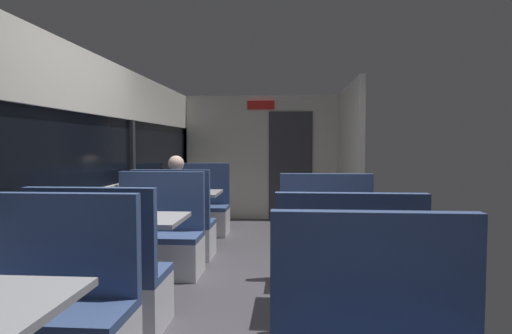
{
  "coord_description": "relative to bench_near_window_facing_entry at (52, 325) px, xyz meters",
  "views": [
    {
      "loc": [
        0.5,
        -3.78,
        1.41
      ],
      "look_at": [
        0.0,
        2.88,
        1.04
      ],
      "focal_mm": 30.02,
      "sensor_mm": 36.0,
      "label": 1
    }
  ],
  "objects": [
    {
      "name": "bench_mid_window_facing_entry",
      "position": [
        0.0,
        2.08,
        0.0
      ],
      "size": [
        0.95,
        0.5,
        1.1
      ],
      "color": "silver",
      "rests_on": "ground_plane"
    },
    {
      "name": "bench_far_window_facing_end",
      "position": [
        0.0,
        2.75,
        0.0
      ],
      "size": [
        0.95,
        0.5,
        1.1
      ],
      "color": "silver",
      "rests_on": "ground_plane"
    },
    {
      "name": "bench_rear_aisle_facing_end",
      "position": [
        1.79,
        0.48,
        0.0
      ],
      "size": [
        0.95,
        0.5,
        1.1
      ],
      "color": "silver",
      "rests_on": "ground_plane"
    },
    {
      "name": "bench_mid_window_facing_end",
      "position": [
        0.0,
        0.68,
        0.0
      ],
      "size": [
        0.95,
        0.5,
        1.1
      ],
      "color": "silver",
      "rests_on": "ground_plane"
    },
    {
      "name": "seated_passenger",
      "position": [
        0.0,
        2.83,
        0.21
      ],
      "size": [
        0.47,
        0.55,
        1.26
      ],
      "color": "#26262D",
      "rests_on": "ground_plane"
    },
    {
      "name": "dining_table_mid_window",
      "position": [
        0.0,
        1.38,
        0.31
      ],
      "size": [
        0.9,
        0.7,
        0.74
      ],
      "color": "#9E9EA3",
      "rests_on": "ground_plane"
    },
    {
      "name": "carriage_end_bulkhead",
      "position": [
        0.95,
        5.59,
        0.81
      ],
      "size": [
        2.9,
        0.11,
        2.3
      ],
      "color": "beige",
      "rests_on": "ground_plane"
    },
    {
      "name": "carriage_aisle_panel_right",
      "position": [
        2.34,
        4.39,
        0.82
      ],
      "size": [
        0.08,
        2.4,
        2.3
      ],
      "primitive_type": "cube",
      "color": "beige",
      "rests_on": "ground_plane"
    },
    {
      "name": "carriage_window_panel_left",
      "position": [
        -0.56,
        1.39,
        0.78
      ],
      "size": [
        0.09,
        8.48,
        2.3
      ],
      "color": "beige",
      "rests_on": "ground_plane"
    },
    {
      "name": "ground_plane",
      "position": [
        0.89,
        1.39,
        -0.34
      ],
      "size": [
        3.3,
        9.2,
        0.02
      ],
      "primitive_type": "cube",
      "color": "#423F44"
    },
    {
      "name": "dining_table_far_window",
      "position": [
        0.0,
        3.45,
        0.31
      ],
      "size": [
        0.9,
        0.7,
        0.74
      ],
      "color": "#9E9EA3",
      "rests_on": "ground_plane"
    },
    {
      "name": "bench_rear_aisle_facing_entry",
      "position": [
        1.79,
        1.88,
        0.0
      ],
      "size": [
        0.95,
        0.5,
        1.1
      ],
      "color": "silver",
      "rests_on": "ground_plane"
    },
    {
      "name": "bench_near_window_facing_entry",
      "position": [
        0.0,
        0.0,
        0.0
      ],
      "size": [
        0.95,
        0.5,
        1.1
      ],
      "color": "silver",
      "rests_on": "ground_plane"
    },
    {
      "name": "dining_table_rear_aisle",
      "position": [
        1.79,
        1.18,
        0.31
      ],
      "size": [
        0.9,
        0.7,
        0.74
      ],
      "color": "#9E9EA3",
      "rests_on": "ground_plane"
    },
    {
      "name": "bench_far_window_facing_entry",
      "position": [
        0.0,
        4.15,
        0.0
      ],
      "size": [
        0.95,
        0.5,
        1.1
      ],
      "color": "silver",
      "rests_on": "ground_plane"
    },
    {
      "name": "coffee_cup_primary",
      "position": [
        -0.01,
        1.3,
        0.46
      ],
      "size": [
        0.07,
        0.07,
        0.09
      ],
      "color": "#26598C",
      "rests_on": "dining_table_mid_window"
    }
  ]
}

